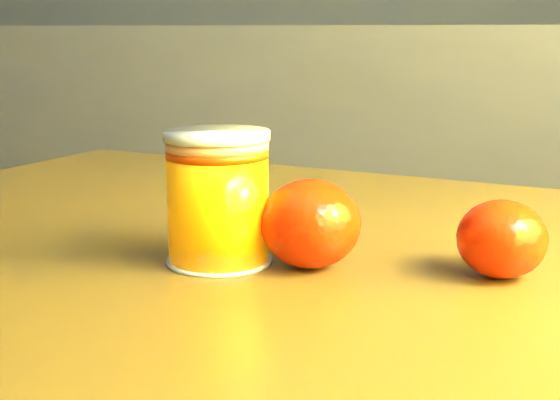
% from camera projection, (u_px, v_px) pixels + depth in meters
% --- Properties ---
extents(kitchen_counter, '(3.15, 0.60, 0.90)m').
position_uv_depth(kitchen_counter, '(64.00, 208.00, 1.97)').
color(kitchen_counter, '#4A4B4F').
rests_on(kitchen_counter, ground).
extents(table, '(1.07, 0.82, 0.73)m').
position_uv_depth(table, '(331.00, 389.00, 0.56)').
color(table, brown).
rests_on(table, ground).
extents(juice_glass, '(0.07, 0.07, 0.09)m').
position_uv_depth(juice_glass, '(218.00, 198.00, 0.54)').
color(juice_glass, orange).
rests_on(juice_glass, table).
extents(orange_front, '(0.09, 0.09, 0.06)m').
position_uv_depth(orange_front, '(310.00, 224.00, 0.53)').
color(orange_front, red).
rests_on(orange_front, table).
extents(orange_back, '(0.07, 0.07, 0.05)m').
position_uv_depth(orange_back, '(502.00, 239.00, 0.51)').
color(orange_back, red).
rests_on(orange_back, table).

